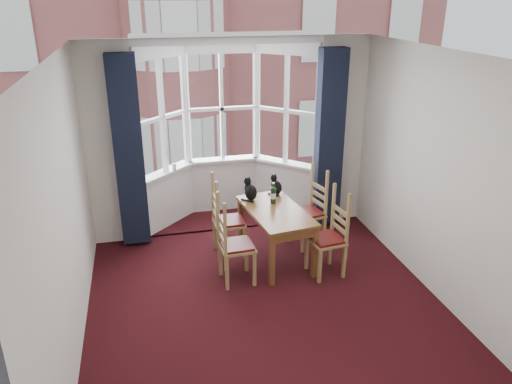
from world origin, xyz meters
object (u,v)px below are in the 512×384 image
object	(u,v)px
dining_table	(276,217)
cat_right	(276,186)
chair_right_far	(313,212)
cat_left	(250,191)
chair_left_near	(230,247)
chair_right_near	(333,239)
candle_tall	(174,167)
wine_bottle	(273,194)
chair_left_far	(222,223)

from	to	relation	value
dining_table	cat_right	distance (m)	0.60
chair_right_far	cat_left	distance (m)	0.96
chair_left_near	cat_right	xyz separation A→B (m)	(0.84, 0.94, 0.36)
chair_left_near	chair_right_far	distance (m)	1.52
chair_right_near	chair_right_far	xyz separation A→B (m)	(0.02, 0.82, 0.00)
candle_tall	wine_bottle	bearing A→B (deg)	-45.05
chair_left_near	candle_tall	distance (m)	1.95
cat_right	wine_bottle	xyz separation A→B (m)	(-0.13, -0.32, 0.02)
chair_left_near	cat_left	xyz separation A→B (m)	(0.45, 0.83, 0.37)
cat_left	wine_bottle	world-z (taller)	cat_left
chair_left_far	candle_tall	distance (m)	1.32
cat_right	cat_left	bearing A→B (deg)	-163.44
dining_table	cat_left	bearing A→B (deg)	119.83
chair_left_near	chair_left_far	bearing A→B (deg)	87.61
dining_table	chair_left_far	bearing A→B (deg)	155.83
cat_left	wine_bottle	distance (m)	0.33
wine_bottle	candle_tall	world-z (taller)	wine_bottle
chair_left_far	candle_tall	xyz separation A→B (m)	(-0.52, 1.13, 0.45)
dining_table	chair_left_far	distance (m)	0.74
chair_left_near	chair_left_far	xyz separation A→B (m)	(0.03, 0.70, 0.00)
chair_right_far	cat_right	xyz separation A→B (m)	(-0.48, 0.20, 0.36)
cat_right	wine_bottle	size ratio (longest dim) A/B	0.98
cat_left	cat_right	xyz separation A→B (m)	(0.39, 0.12, -0.01)
dining_table	candle_tall	bearing A→B (deg)	129.63
dining_table	chair_left_far	size ratio (longest dim) A/B	1.45
chair_left_far	wine_bottle	bearing A→B (deg)	-6.38
candle_tall	chair_left_near	bearing A→B (deg)	-74.97
wine_bottle	chair_right_near	bearing A→B (deg)	-49.81
dining_table	cat_right	size ratio (longest dim) A/B	4.71
chair_left_near	wine_bottle	world-z (taller)	wine_bottle
chair_left_far	chair_right_far	bearing A→B (deg)	1.85
chair_left_near	cat_right	size ratio (longest dim) A/B	3.24
chair_right_far	wine_bottle	bearing A→B (deg)	-169.05
chair_left_far	wine_bottle	world-z (taller)	wine_bottle
dining_table	wine_bottle	bearing A→B (deg)	83.92
dining_table	chair_left_near	distance (m)	0.81
chair_right_far	cat_left	size ratio (longest dim) A/B	2.91
chair_right_far	cat_right	bearing A→B (deg)	157.50
cat_left	candle_tall	distance (m)	1.38
chair_left_near	chair_right_near	bearing A→B (deg)	-3.15
chair_right_near	cat_right	xyz separation A→B (m)	(-0.46, 1.02, 0.36)
wine_bottle	candle_tall	xyz separation A→B (m)	(-1.20, 1.21, 0.07)
chair_left_near	chair_right_far	world-z (taller)	same
chair_left_near	chair_left_far	size ratio (longest dim) A/B	1.00
chair_left_near	chair_left_far	world-z (taller)	same
chair_right_far	cat_right	size ratio (longest dim) A/B	3.24
chair_left_far	cat_right	xyz separation A→B (m)	(0.81, 0.24, 0.36)
chair_left_near	wine_bottle	size ratio (longest dim) A/B	3.16
dining_table	chair_left_near	size ratio (longest dim) A/B	1.45
cat_left	wine_bottle	bearing A→B (deg)	-37.28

